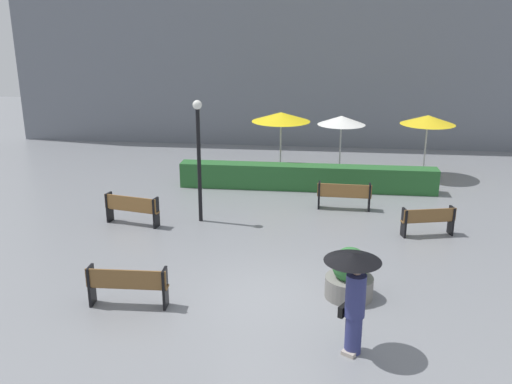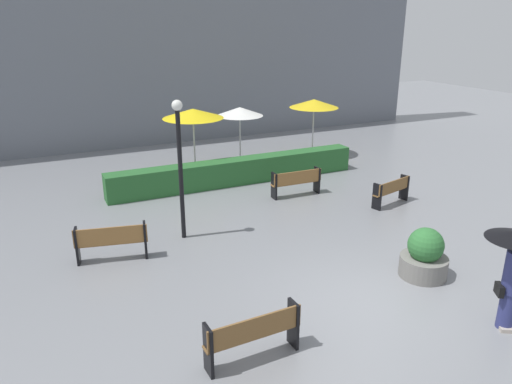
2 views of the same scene
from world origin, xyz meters
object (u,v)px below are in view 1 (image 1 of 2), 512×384
bench_back_row (344,194)px  planter_pot (349,276)px  bench_far_right (428,219)px  pedestrian_with_umbrella (354,287)px  patio_umbrella_yellow_far (428,120)px  patio_umbrella_white (341,120)px  lamp_post (199,148)px  bench_near_left (127,284)px  bench_far_left (132,208)px  patio_umbrella_yellow (281,117)px

bench_back_row → planter_pot: planter_pot is taller
bench_far_right → pedestrian_with_umbrella: bearing=-111.8°
bench_back_row → patio_umbrella_yellow_far: size_ratio=0.72×
bench_far_right → patio_umbrella_white: (-2.37, 6.72, 1.62)m
bench_back_row → patio_umbrella_white: patio_umbrella_white is taller
bench_far_right → planter_pot: 4.68m
bench_far_right → patio_umbrella_yellow_far: patio_umbrella_yellow_far is taller
lamp_post → planter_pot: bearing=-45.5°
pedestrian_with_umbrella → lamp_post: (-4.33, 6.67, 0.96)m
planter_pot → bench_back_row: bearing=89.2°
bench_far_right → bench_near_left: bearing=-145.3°
lamp_post → patio_umbrella_yellow_far: size_ratio=1.53×
bench_back_row → patio_umbrella_yellow_far: bearing=52.6°
lamp_post → patio_umbrella_yellow_far: 9.67m
bench_far_left → bench_near_left: (1.55, -4.90, -0.00)m
lamp_post → patio_umbrella_white: (4.44, 6.26, -0.20)m
patio_umbrella_white → patio_umbrella_yellow_far: bearing=-7.3°
planter_pot → patio_umbrella_yellow_far: size_ratio=0.48×
lamp_post → patio_umbrella_white: 7.68m
bench_far_right → patio_umbrella_yellow_far: (0.90, 6.30, 1.78)m
pedestrian_with_umbrella → planter_pot: (0.06, 2.21, -0.86)m
lamp_post → patio_umbrella_white: lamp_post is taller
bench_back_row → patio_umbrella_white: 4.93m
bench_far_right → pedestrian_with_umbrella: size_ratio=0.77×
bench_near_left → bench_back_row: bearing=55.2°
patio_umbrella_white → patio_umbrella_yellow_far: patio_umbrella_yellow_far is taller
bench_far_right → bench_far_left: bearing=-179.2°
bench_near_left → patio_umbrella_yellow_far: bearing=54.2°
bench_far_left → planter_pot: planter_pot is taller
bench_back_row → bench_near_left: size_ratio=0.99×
pedestrian_with_umbrella → patio_umbrella_yellow: size_ratio=0.79×
pedestrian_with_umbrella → patio_umbrella_white: (0.12, 12.92, 0.76)m
bench_far_right → patio_umbrella_yellow: (-4.71, 5.65, 1.89)m
bench_far_right → bench_back_row: size_ratio=0.89×
planter_pot → patio_umbrella_white: bearing=89.7°
bench_near_left → planter_pot: bearing=12.0°
bench_back_row → pedestrian_with_umbrella: size_ratio=0.87×
pedestrian_with_umbrella → bench_back_row: bearing=89.0°
bench_back_row → patio_umbrella_yellow: 4.70m
planter_pot → patio_umbrella_yellow_far: patio_umbrella_yellow_far is taller
patio_umbrella_white → bench_near_left: bearing=-112.6°
patio_umbrella_yellow → patio_umbrella_white: patio_umbrella_yellow is taller
patio_umbrella_yellow → bench_back_row: bearing=-56.7°
bench_far_right → pedestrian_with_umbrella: 6.74m
bench_far_left → bench_back_row: bench_far_left is taller
lamp_post → patio_umbrella_yellow: bearing=68.0°
pedestrian_with_umbrella → planter_pot: size_ratio=1.70×
patio_umbrella_white → bench_far_left: bearing=-133.3°
bench_near_left → patio_umbrella_yellow_far: size_ratio=0.72×
bench_near_left → pedestrian_with_umbrella: pedestrian_with_umbrella is taller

